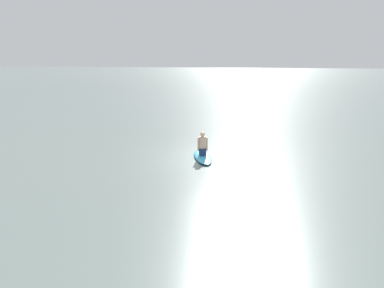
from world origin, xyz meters
The scene contains 3 objects.
ground_plane centered at (0.00, 0.00, 0.00)m, with size 400.00×400.00×0.00m, color slate.
surfboard centered at (0.37, -0.43, 0.07)m, with size 2.64×0.64×0.14m, color #339EC6.
person_paddler centered at (0.37, -0.43, 0.58)m, with size 0.41×0.42×0.98m.
Camera 1 is at (16.06, 4.58, 3.99)m, focal length 38.37 mm.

